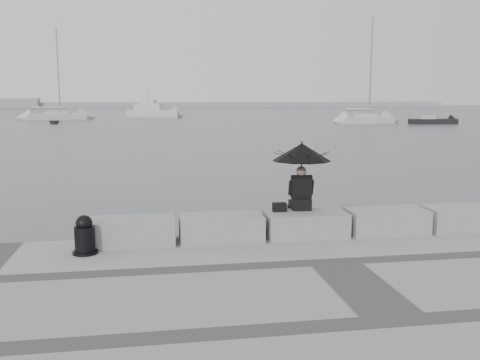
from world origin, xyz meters
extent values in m
plane|color=#4F5255|center=(0.00, 0.00, 0.00)|extent=(360.00, 360.00, 0.00)
cube|color=gray|center=(-3.40, -0.45, 0.75)|extent=(1.60, 0.80, 0.50)
cube|color=gray|center=(-1.70, -0.45, 0.75)|extent=(1.60, 0.80, 0.50)
cube|color=gray|center=(0.00, -0.45, 0.75)|extent=(1.60, 0.80, 0.50)
cube|color=gray|center=(1.70, -0.45, 0.75)|extent=(1.60, 0.80, 0.50)
cube|color=gray|center=(3.40, -0.45, 0.75)|extent=(1.60, 0.80, 0.50)
sphere|color=#726056|center=(-0.03, -0.15, 1.78)|extent=(0.21, 0.21, 0.21)
cylinder|color=black|center=(-0.03, -0.16, 1.85)|extent=(0.02, 0.02, 1.00)
cone|color=black|center=(-0.03, -0.16, 2.17)|extent=(1.19, 1.19, 0.36)
sphere|color=black|center=(-0.03, -0.16, 2.37)|extent=(0.04, 0.04, 0.04)
cube|color=black|center=(-0.50, -0.28, 1.09)|extent=(0.27, 0.15, 0.17)
cylinder|color=black|center=(-4.20, -0.96, 0.53)|extent=(0.45, 0.45, 0.06)
cylinder|color=black|center=(-4.20, -0.96, 0.75)|extent=(0.36, 0.36, 0.50)
sphere|color=black|center=(-4.20, -0.96, 1.06)|extent=(0.29, 0.29, 0.29)
cube|color=#999C9F|center=(0.00, 155.00, 0.80)|extent=(180.00, 6.00, 1.60)
cube|color=silver|center=(-16.53, 70.16, 0.35)|extent=(8.37, 4.41, 0.90)
cube|color=silver|center=(-16.53, 70.16, 0.95)|extent=(3.13, 2.28, 0.50)
cylinder|color=gray|center=(-16.53, 70.16, 6.80)|extent=(0.16, 0.16, 12.00)
cylinder|color=gray|center=(-16.53, 70.16, 1.60)|extent=(4.38, 1.28, 0.10)
cube|color=silver|center=(22.95, 52.06, 0.35)|extent=(6.94, 3.25, 0.90)
cube|color=silver|center=(22.95, 52.06, 0.95)|extent=(2.53, 1.89, 0.50)
cylinder|color=gray|center=(22.95, 52.06, 6.80)|extent=(0.16, 0.16, 12.00)
cylinder|color=gray|center=(22.95, 52.06, 1.60)|extent=(3.74, 0.59, 0.10)
cube|color=silver|center=(-2.64, 77.66, 0.50)|extent=(8.93, 5.31, 1.20)
cube|color=silver|center=(-2.64, 77.66, 1.60)|extent=(4.71, 3.42, 1.20)
cube|color=silver|center=(-2.64, 77.66, 2.50)|extent=(2.51, 2.18, 0.60)
cylinder|color=gray|center=(-2.64, 77.66, 3.60)|extent=(0.08, 0.08, 1.60)
cube|color=black|center=(30.81, 50.22, 0.25)|extent=(5.76, 1.87, 0.70)
cube|color=silver|center=(30.81, 50.22, 0.75)|extent=(1.76, 1.28, 0.50)
imported|color=slate|center=(-14.85, 58.06, 0.24)|extent=(3.04, 1.67, 0.49)
camera|label=1|loc=(-2.97, -10.47, 3.27)|focal=40.00mm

